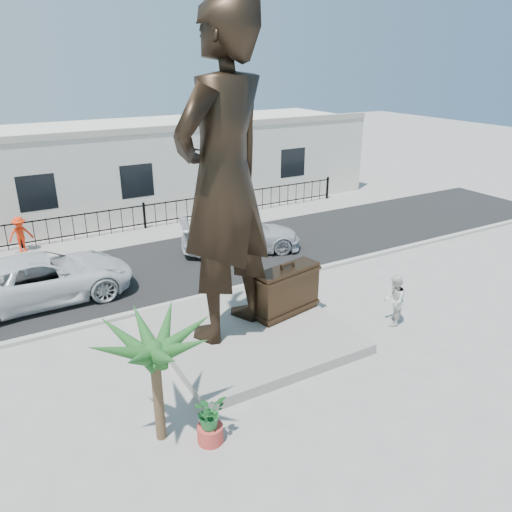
{
  "coord_description": "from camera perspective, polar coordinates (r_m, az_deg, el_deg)",
  "views": [
    {
      "loc": [
        -6.78,
        -9.81,
        7.74
      ],
      "look_at": [
        0.0,
        2.0,
        2.3
      ],
      "focal_mm": 35.0,
      "sensor_mm": 36.0,
      "label": 1
    }
  ],
  "objects": [
    {
      "name": "plinth",
      "position": [
        15.0,
        -0.71,
        -8.63
      ],
      "size": [
        5.2,
        5.2,
        0.3
      ],
      "primitive_type": "cube",
      "color": "gray",
      "rests_on": "ground"
    },
    {
      "name": "building",
      "position": [
        28.2,
        -15.58,
        9.66
      ],
      "size": [
        28.0,
        7.0,
        4.4
      ],
      "primitive_type": "cube",
      "color": "silver",
      "rests_on": "ground"
    },
    {
      "name": "planter",
      "position": [
        11.44,
        -5.25,
        -19.56
      ],
      "size": [
        0.56,
        0.56,
        0.4
      ],
      "primitive_type": "cylinder",
      "color": "#BD3A32",
      "rests_on": "ground"
    },
    {
      "name": "far_sidewalk",
      "position": [
        24.11,
        -11.93,
        2.59
      ],
      "size": [
        40.0,
        2.5,
        0.02
      ],
      "primitive_type": "cube",
      "color": "#9E9991",
      "rests_on": "ground"
    },
    {
      "name": "worker",
      "position": [
        23.25,
        -25.32,
        2.24
      ],
      "size": [
        1.08,
        0.73,
        1.54
      ],
      "primitive_type": "imported",
      "rotation": [
        0.0,
        0.0,
        0.17
      ],
      "color": "#FF310D",
      "rests_on": "far_sidewalk"
    },
    {
      "name": "car_white",
      "position": [
        18.27,
        -23.08,
        -2.32
      ],
      "size": [
        5.87,
        2.75,
        1.62
      ],
      "primitive_type": "imported",
      "rotation": [
        0.0,
        0.0,
        1.58
      ],
      "color": "silver",
      "rests_on": "street"
    },
    {
      "name": "fence",
      "position": [
        24.66,
        -12.63,
        4.41
      ],
      "size": [
        22.0,
        0.1,
        1.2
      ],
      "primitive_type": "cube",
      "color": "black",
      "rests_on": "ground"
    },
    {
      "name": "suitcase",
      "position": [
        15.41,
        3.54,
        -3.96
      ],
      "size": [
        2.25,
        1.09,
        1.52
      ],
      "primitive_type": "cube",
      "rotation": [
        0.0,
        0.0,
        0.19
      ],
      "color": "#332315",
      "rests_on": "plinth"
    },
    {
      "name": "car_silver",
      "position": [
        21.15,
        -1.72,
        2.44
      ],
      "size": [
        5.42,
        3.46,
        1.46
      ],
      "primitive_type": "imported",
      "rotation": [
        0.0,
        0.0,
        1.27
      ],
      "color": "silver",
      "rests_on": "street"
    },
    {
      "name": "ground",
      "position": [
        14.21,
        4.1,
        -11.28
      ],
      "size": [
        100.0,
        100.0,
        0.0
      ],
      "primitive_type": "plane",
      "color": "#9E9991",
      "rests_on": "ground"
    },
    {
      "name": "street",
      "position": [
        20.56,
        -8.35,
        -0.56
      ],
      "size": [
        40.0,
        7.0,
        0.01
      ],
      "primitive_type": "cube",
      "color": "black",
      "rests_on": "ground"
    },
    {
      "name": "curb",
      "position": [
        17.6,
        -4.07,
        -4.16
      ],
      "size": [
        40.0,
        0.25,
        0.12
      ],
      "primitive_type": "cube",
      "color": "#A5A399",
      "rests_on": "ground"
    },
    {
      "name": "statue",
      "position": [
        13.22,
        -3.72,
        8.62
      ],
      "size": [
        3.82,
        3.25,
        8.88
      ],
      "primitive_type": "imported",
      "rotation": [
        0.0,
        0.0,
        3.56
      ],
      "color": "black",
      "rests_on": "plinth"
    },
    {
      "name": "tourist",
      "position": [
        15.88,
        15.49,
        -4.93
      ],
      "size": [
        1.0,
        0.98,
        1.63
      ],
      "primitive_type": "imported",
      "rotation": [
        0.0,
        0.0,
        3.81
      ],
      "color": "silver",
      "rests_on": "ground"
    },
    {
      "name": "palm_tree",
      "position": [
        11.8,
        -10.73,
        -19.67
      ],
      "size": [
        1.8,
        1.8,
        3.2
      ],
      "primitive_type": null,
      "color": "#1C4E1C",
      "rests_on": "ground"
    },
    {
      "name": "shrub",
      "position": [
        11.07,
        -5.35,
        -17.32
      ],
      "size": [
        0.82,
        0.76,
        0.75
      ],
      "primitive_type": "imported",
      "rotation": [
        0.0,
        0.0,
        0.31
      ],
      "color": "#246F30",
      "rests_on": "planter"
    }
  ]
}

